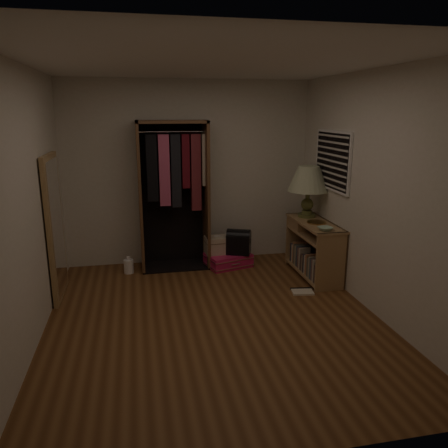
% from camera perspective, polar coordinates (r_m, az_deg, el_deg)
% --- Properties ---
extents(ground, '(4.00, 4.00, 0.00)m').
position_cam_1_polar(ground, '(4.80, -1.27, -12.32)').
color(ground, brown).
rests_on(ground, ground).
extents(room_walls, '(3.52, 4.02, 2.60)m').
position_cam_1_polar(room_walls, '(4.39, -0.51, 5.80)').
color(room_walls, beige).
rests_on(room_walls, ground).
extents(console_bookshelf, '(0.42, 1.12, 0.75)m').
position_cam_1_polar(console_bookshelf, '(6.00, 11.49, -2.97)').
color(console_bookshelf, '#9D764C').
rests_on(console_bookshelf, ground).
extents(open_wardrobe, '(0.98, 0.50, 2.05)m').
position_cam_1_polar(open_wardrobe, '(6.08, -6.49, 5.44)').
color(open_wardrobe, brown).
rests_on(open_wardrobe, ground).
extents(floor_mirror, '(0.06, 0.80, 1.70)m').
position_cam_1_polar(floor_mirror, '(5.46, -21.18, -0.42)').
color(floor_mirror, '#A68150').
rests_on(floor_mirror, ground).
extents(pink_suitcase, '(0.72, 0.60, 0.19)m').
position_cam_1_polar(pink_suitcase, '(6.30, 0.55, -4.68)').
color(pink_suitcase, '#CA1852').
rests_on(pink_suitcase, ground).
extents(train_case, '(0.38, 0.27, 0.26)m').
position_cam_1_polar(train_case, '(6.24, -0.83, -2.74)').
color(train_case, '#BAA98E').
rests_on(train_case, pink_suitcase).
extents(black_bag, '(0.39, 0.32, 0.36)m').
position_cam_1_polar(black_bag, '(6.21, 1.93, -2.26)').
color(black_bag, black).
rests_on(black_bag, pink_suitcase).
extents(table_lamp, '(0.71, 0.71, 0.70)m').
position_cam_1_polar(table_lamp, '(6.04, 10.96, 5.67)').
color(table_lamp, '#50572A').
rests_on(table_lamp, console_bookshelf).
extents(brass_tray, '(0.25, 0.25, 0.01)m').
position_cam_1_polar(brass_tray, '(5.83, 12.01, 0.23)').
color(brass_tray, olive).
rests_on(brass_tray, console_bookshelf).
extents(ceramic_bowl, '(0.20, 0.20, 0.04)m').
position_cam_1_polar(ceramic_bowl, '(5.48, 13.08, -0.60)').
color(ceramic_bowl, '#A7C8AC').
rests_on(ceramic_bowl, console_bookshelf).
extents(white_jug, '(0.17, 0.17, 0.23)m').
position_cam_1_polar(white_jug, '(6.17, -12.34, -5.39)').
color(white_jug, white).
rests_on(white_jug, ground).
extents(floor_book, '(0.28, 0.24, 0.02)m').
position_cam_1_polar(floor_book, '(5.54, 10.15, -8.62)').
color(floor_book, beige).
rests_on(floor_book, ground).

